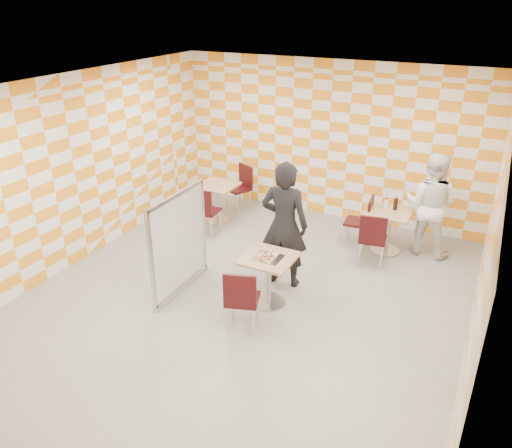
{
  "coord_description": "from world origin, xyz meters",
  "views": [
    {
      "loc": [
        2.9,
        -5.41,
        4.06
      ],
      "look_at": [
        0.1,
        0.2,
        1.15
      ],
      "focal_mm": 35.0,
      "sensor_mm": 36.0,
      "label": 1
    }
  ],
  "objects_px": {
    "chair_main_front": "(241,297)",
    "second_table": "(388,224)",
    "partition": "(179,243)",
    "chair_empty_near": "(204,208)",
    "chair_second_side": "(363,218)",
    "chair_empty_far": "(242,184)",
    "main_table": "(268,272)",
    "man_white": "(430,205)",
    "soda_bottle": "(396,204)",
    "man_dark": "(284,225)",
    "empty_table": "(218,196)",
    "sport_bottle": "(386,204)",
    "chair_second_front": "(373,236)"
  },
  "relations": [
    {
      "from": "chair_second_side",
      "to": "soda_bottle",
      "type": "bearing_deg",
      "value": 13.4
    },
    {
      "from": "chair_empty_near",
      "to": "main_table",
      "type": "bearing_deg",
      "value": -36.79
    },
    {
      "from": "second_table",
      "to": "chair_second_front",
      "type": "distance_m",
      "value": 0.64
    },
    {
      "from": "chair_main_front",
      "to": "chair_second_front",
      "type": "bearing_deg",
      "value": 66.99
    },
    {
      "from": "man_dark",
      "to": "empty_table",
      "type": "bearing_deg",
      "value": -43.05
    },
    {
      "from": "chair_second_side",
      "to": "chair_empty_far",
      "type": "bearing_deg",
      "value": 168.31
    },
    {
      "from": "second_table",
      "to": "man_white",
      "type": "height_order",
      "value": "man_white"
    },
    {
      "from": "chair_empty_near",
      "to": "man_dark",
      "type": "xyz_separation_m",
      "value": [
        1.93,
        -0.85,
        0.43
      ]
    },
    {
      "from": "chair_second_front",
      "to": "man_white",
      "type": "bearing_deg",
      "value": 52.13
    },
    {
      "from": "chair_second_side",
      "to": "man_white",
      "type": "height_order",
      "value": "man_white"
    },
    {
      "from": "main_table",
      "to": "partition",
      "type": "distance_m",
      "value": 1.37
    },
    {
      "from": "chair_main_front",
      "to": "chair_empty_far",
      "type": "bearing_deg",
      "value": 117.96
    },
    {
      "from": "man_dark",
      "to": "sport_bottle",
      "type": "distance_m",
      "value": 2.11
    },
    {
      "from": "chair_empty_far",
      "to": "sport_bottle",
      "type": "distance_m",
      "value": 3.05
    },
    {
      "from": "man_white",
      "to": "soda_bottle",
      "type": "height_order",
      "value": "man_white"
    },
    {
      "from": "main_table",
      "to": "partition",
      "type": "bearing_deg",
      "value": -169.2
    },
    {
      "from": "main_table",
      "to": "partition",
      "type": "height_order",
      "value": "partition"
    },
    {
      "from": "main_table",
      "to": "empty_table",
      "type": "bearing_deg",
      "value": 134.24
    },
    {
      "from": "chair_empty_near",
      "to": "sport_bottle",
      "type": "relative_size",
      "value": 4.62
    },
    {
      "from": "chair_empty_far",
      "to": "man_white",
      "type": "distance_m",
      "value": 3.71
    },
    {
      "from": "chair_second_front",
      "to": "chair_second_side",
      "type": "distance_m",
      "value": 0.71
    },
    {
      "from": "chair_main_front",
      "to": "man_dark",
      "type": "distance_m",
      "value": 1.46
    },
    {
      "from": "chair_empty_near",
      "to": "chair_empty_far",
      "type": "height_order",
      "value": "same"
    },
    {
      "from": "chair_main_front",
      "to": "partition",
      "type": "bearing_deg",
      "value": 158.1
    },
    {
      "from": "empty_table",
      "to": "sport_bottle",
      "type": "xyz_separation_m",
      "value": [
        3.13,
        0.28,
        0.33
      ]
    },
    {
      "from": "empty_table",
      "to": "chair_main_front",
      "type": "xyz_separation_m",
      "value": [
        2.07,
        -2.92,
        0.04
      ]
    },
    {
      "from": "second_table",
      "to": "chair_main_front",
      "type": "height_order",
      "value": "chair_main_front"
    },
    {
      "from": "sport_bottle",
      "to": "empty_table",
      "type": "bearing_deg",
      "value": -174.92
    },
    {
      "from": "second_table",
      "to": "partition",
      "type": "xyz_separation_m",
      "value": [
        -2.44,
        -2.59,
        0.28
      ]
    },
    {
      "from": "chair_main_front",
      "to": "second_table",
      "type": "bearing_deg",
      "value": 69.68
    },
    {
      "from": "chair_second_side",
      "to": "chair_second_front",
      "type": "bearing_deg",
      "value": -62.43
    },
    {
      "from": "chair_empty_near",
      "to": "man_white",
      "type": "height_order",
      "value": "man_white"
    },
    {
      "from": "second_table",
      "to": "man_dark",
      "type": "xyz_separation_m",
      "value": [
        -1.17,
        -1.72,
        0.46
      ]
    },
    {
      "from": "chair_second_front",
      "to": "chair_empty_near",
      "type": "distance_m",
      "value": 3.02
    },
    {
      "from": "partition",
      "to": "man_white",
      "type": "relative_size",
      "value": 0.88
    },
    {
      "from": "second_table",
      "to": "man_dark",
      "type": "distance_m",
      "value": 2.13
    },
    {
      "from": "main_table",
      "to": "soda_bottle",
      "type": "bearing_deg",
      "value": 64.04
    },
    {
      "from": "partition",
      "to": "chair_empty_near",
      "type": "bearing_deg",
      "value": 110.98
    },
    {
      "from": "man_dark",
      "to": "chair_second_front",
      "type": "bearing_deg",
      "value": -141.09
    },
    {
      "from": "second_table",
      "to": "sport_bottle",
      "type": "xyz_separation_m",
      "value": [
        -0.09,
        0.08,
        0.33
      ]
    },
    {
      "from": "chair_second_side",
      "to": "soda_bottle",
      "type": "relative_size",
      "value": 4.02
    },
    {
      "from": "empty_table",
      "to": "man_dark",
      "type": "relative_size",
      "value": 0.39
    },
    {
      "from": "man_dark",
      "to": "soda_bottle",
      "type": "distance_m",
      "value": 2.21
    },
    {
      "from": "chair_empty_near",
      "to": "partition",
      "type": "distance_m",
      "value": 1.87
    },
    {
      "from": "main_table",
      "to": "chair_empty_near",
      "type": "relative_size",
      "value": 0.81
    },
    {
      "from": "chair_empty_near",
      "to": "partition",
      "type": "bearing_deg",
      "value": -69.02
    },
    {
      "from": "main_table",
      "to": "partition",
      "type": "relative_size",
      "value": 0.48
    },
    {
      "from": "chair_second_front",
      "to": "chair_empty_near",
      "type": "relative_size",
      "value": 1.0
    },
    {
      "from": "chair_empty_far",
      "to": "soda_bottle",
      "type": "relative_size",
      "value": 4.02
    },
    {
      "from": "chair_second_front",
      "to": "man_dark",
      "type": "relative_size",
      "value": 0.48
    }
  ]
}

